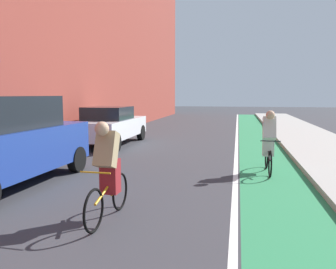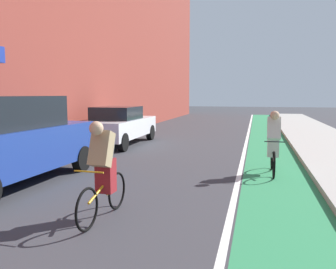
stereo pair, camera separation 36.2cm
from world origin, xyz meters
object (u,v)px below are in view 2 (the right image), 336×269
Objects in this scene: parked_sedan_white at (119,125)px; parked_suv_blue at (7,140)px; cyclist_trailing at (273,141)px; cyclist_mid at (103,168)px.

parked_suv_blue is at bearing -90.02° from parked_sedan_white.
cyclist_trailing reaches higher than parked_sedan_white.
cyclist_mid is (2.98, -1.49, -0.17)m from parked_suv_blue.
cyclist_mid is at bearing -69.61° from parked_sedan_white.
parked_sedan_white is at bearing 89.98° from parked_suv_blue.
cyclist_trailing reaches higher than cyclist_mid.
parked_suv_blue is 2.61× the size of cyclist_trailing.
parked_suv_blue reaches higher than parked_sedan_white.
cyclist_mid reaches higher than parked_sedan_white.
parked_suv_blue is 3.34m from cyclist_mid.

